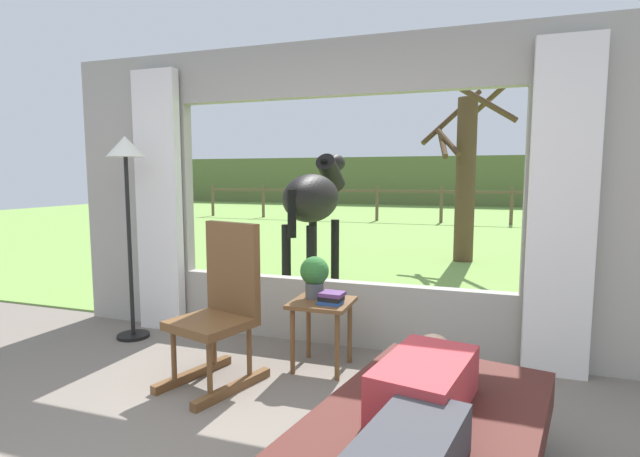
{
  "coord_description": "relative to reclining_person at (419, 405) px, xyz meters",
  "views": [
    {
      "loc": [
        1.15,
        -1.6,
        1.44
      ],
      "look_at": [
        0.0,
        1.8,
        1.05
      ],
      "focal_mm": 26.77,
      "sensor_mm": 36.0,
      "label": 1
    }
  ],
  "objects": [
    {
      "name": "floor_lamp_left",
      "position": [
        -2.72,
        1.53,
        0.92
      ],
      "size": [
        0.32,
        0.32,
        1.79
      ],
      "color": "black",
      "rests_on": "ground_plane"
    },
    {
      "name": "side_table",
      "position": [
        -0.89,
        1.42,
        -0.1
      ],
      "size": [
        0.44,
        0.44,
        0.52
      ],
      "color": "brown",
      "rests_on": "ground_plane"
    },
    {
      "name": "pasture_fence_line",
      "position": [
        -0.94,
        13.13,
        0.22
      ],
      "size": [
        16.1,
        0.1,
        1.1
      ],
      "color": "brown",
      "rests_on": "outdoor_pasture_lawn"
    },
    {
      "name": "distant_hill_ridge",
      "position": [
        -0.94,
        22.73,
        0.68
      ],
      "size": [
        36.0,
        2.0,
        2.4
      ],
      "primitive_type": "cube",
      "color": "#586638",
      "rests_on": "ground_plane"
    },
    {
      "name": "back_wall_with_window",
      "position": [
        -0.94,
        1.99,
        0.73
      ],
      "size": [
        5.2,
        0.12,
        2.55
      ],
      "color": "#9E998E",
      "rests_on": "ground_plane"
    },
    {
      "name": "curtain_panel_left",
      "position": [
        -2.63,
        1.85,
        0.68
      ],
      "size": [
        0.44,
        0.1,
        2.4
      ],
      "primitive_type": "cube",
      "color": "silver",
      "rests_on": "ground_plane"
    },
    {
      "name": "curtain_panel_right",
      "position": [
        0.75,
        1.85,
        0.68
      ],
      "size": [
        0.44,
        0.1,
        2.4
      ],
      "primitive_type": "cube",
      "color": "silver",
      "rests_on": "ground_plane"
    },
    {
      "name": "outdoor_pasture_lawn",
      "position": [
        -0.94,
        12.89,
        -0.51
      ],
      "size": [
        36.0,
        21.68,
        0.02
      ],
      "primitive_type": "cube",
      "color": "#759E47",
      "rests_on": "ground_plane"
    },
    {
      "name": "book_stack",
      "position": [
        -0.8,
        1.37,
        0.04
      ],
      "size": [
        0.19,
        0.16,
        0.09
      ],
      "color": "#23478C",
      "rests_on": "side_table"
    },
    {
      "name": "potted_plant",
      "position": [
        -0.97,
        1.48,
        0.18
      ],
      "size": [
        0.22,
        0.22,
        0.32
      ],
      "color": "#4C5156",
      "rests_on": "side_table"
    },
    {
      "name": "reclining_person",
      "position": [
        0.0,
        0.0,
        0.0
      ],
      "size": [
        0.45,
        1.43,
        0.22
      ],
      "rotation": [
        0.0,
        0.0,
        -0.2
      ],
      "color": "#B23338",
      "rests_on": "recliner_sofa"
    },
    {
      "name": "pasture_tree",
      "position": [
        -0.06,
        6.43,
        1.02
      ],
      "size": [
        1.7,
        1.62,
        3.17
      ],
      "color": "#4C3823",
      "rests_on": "outdoor_pasture_lawn"
    },
    {
      "name": "horse",
      "position": [
        -1.79,
        3.83,
        0.63
      ],
      "size": [
        0.62,
        1.82,
        1.73
      ],
      "rotation": [
        0.0,
        0.0,
        -0.05
      ],
      "color": "black",
      "rests_on": "outdoor_pasture_lawn"
    },
    {
      "name": "rocking_chair",
      "position": [
        -1.49,
        1.0,
        0.02
      ],
      "size": [
        0.64,
        0.78,
        1.12
      ],
      "rotation": [
        0.0,
        0.0,
        -0.3
      ],
      "color": "brown",
      "rests_on": "ground_plane"
    }
  ]
}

